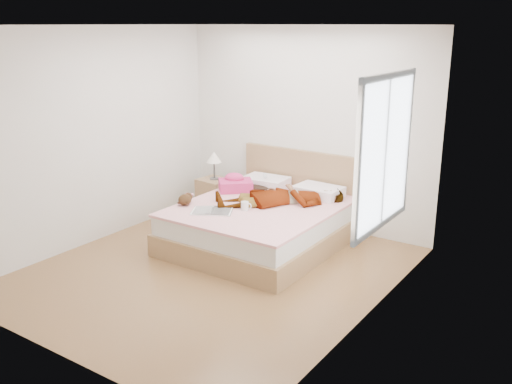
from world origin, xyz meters
TOP-DOWN VIEW (x-y plane):
  - ground at (0.00, 0.00)m, footprint 4.00×4.00m
  - woman at (0.15, 1.18)m, footprint 1.59×1.53m
  - hair at (-0.42, 1.63)m, footprint 0.54×0.62m
  - phone at (-0.35, 1.58)m, footprint 0.09×0.10m
  - room_shell at (1.77, 0.30)m, footprint 4.00×4.00m
  - bed at (0.00, 1.04)m, footprint 1.80×2.08m
  - towel at (-0.63, 1.30)m, footprint 0.54×0.54m
  - magazine at (-0.33, 0.42)m, footprint 0.56×0.49m
  - coffee_mug at (-0.04, 0.69)m, footprint 0.14×0.12m
  - plush_toy at (-0.76, 0.46)m, footprint 0.20×0.26m
  - nightstand at (-1.19, 1.56)m, footprint 0.46×0.42m

SIDE VIEW (x-z plane):
  - ground at x=0.00m, z-range 0.00..0.00m
  - bed at x=0.00m, z-range -0.22..0.78m
  - nightstand at x=-1.19m, z-range -0.15..0.76m
  - magazine at x=-0.33m, z-range 0.51..0.53m
  - hair at x=-0.42m, z-range 0.51..0.59m
  - coffee_mug at x=-0.04m, z-range 0.51..0.61m
  - plush_toy at x=-0.76m, z-range 0.51..0.65m
  - towel at x=-0.63m, z-range 0.49..0.71m
  - woman at x=0.15m, z-range 0.51..0.73m
  - phone at x=-0.35m, z-range 0.66..0.71m
  - room_shell at x=1.77m, z-range -0.50..3.50m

